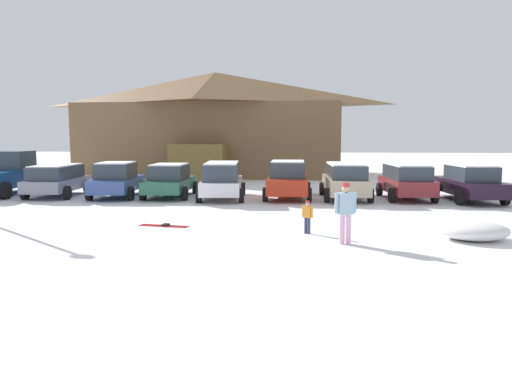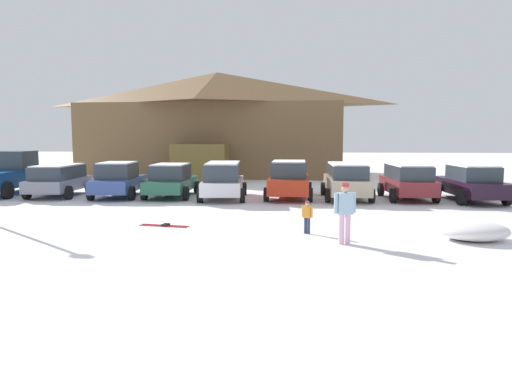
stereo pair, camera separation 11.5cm
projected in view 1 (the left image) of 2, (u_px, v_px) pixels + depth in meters
The scene contains 15 objects.
ground at pixel (183, 274), 10.61m from camera, with size 160.00×160.00×0.00m, color white.
ski_lodge at pixel (215, 123), 38.14m from camera, with size 19.56×12.31×7.73m.
parked_grey_wagon at pixel (57, 179), 24.14m from camera, with size 2.38×4.31×1.54m.
parked_blue_hatchback at pixel (117, 180), 23.85m from camera, with size 2.39×4.46×1.69m.
parked_green_coupe at pixel (170, 180), 23.91m from camera, with size 2.22×4.45×1.60m.
parked_white_suv at pixel (222, 179), 23.18m from camera, with size 2.38×4.71×1.71m.
parked_red_sedan at pixel (288, 180), 23.41m from camera, with size 2.17×4.46×1.78m.
parked_beige_suv at pixel (345, 180), 23.20m from camera, with size 2.22×4.71×1.67m.
parked_maroon_van at pixel (406, 180), 23.05m from camera, with size 2.24×4.26×1.64m.
parked_black_sedan at pixel (469, 183), 22.45m from camera, with size 2.39×4.87×1.65m.
pickup_truck at pixel (3, 175), 24.91m from camera, with size 2.65×5.59×2.15m.
skier_child_in_orange_jacket at pixel (307, 215), 14.91m from camera, with size 0.33×0.24×0.99m.
skier_adult_in_blue_parka at pixel (345, 210), 13.44m from camera, with size 0.60×0.35×1.67m.
pair_of_skis at pixel (164, 226), 16.19m from camera, with size 1.69×0.57×0.08m.
plowed_snow_pile at pixel (473, 230), 14.05m from camera, with size 1.98×1.58×0.53m, color white.
Camera 1 is at (2.40, -10.19, 2.91)m, focal length 35.00 mm.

